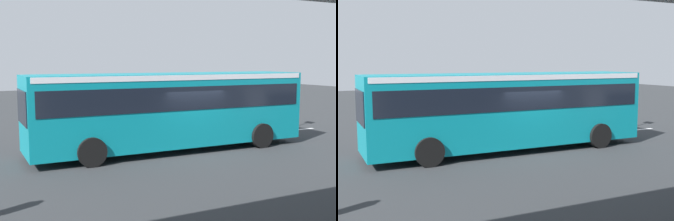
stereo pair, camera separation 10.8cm
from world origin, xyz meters
The scene contains 7 objects.
ground centered at (0.00, 0.00, 0.00)m, with size 80.00×80.00×0.00m, color #2D3033.
city_bus centered at (0.47, -0.67, 1.88)m, with size 11.54×2.85×3.15m.
traffic_sign centered at (-7.80, -2.75, 1.89)m, with size 0.08×0.60×2.80m.
lane_dash_leftmost centered at (-8.00, -2.23, 0.00)m, with size 2.00×0.20×0.01m, color silver.
lane_dash_left centered at (-4.00, -2.23, 0.00)m, with size 2.00×0.20×0.01m, color silver.
lane_dash_centre centered at (0.00, -2.23, 0.00)m, with size 2.00×0.20×0.01m, color silver.
lane_dash_right centered at (4.00, -2.23, 0.00)m, with size 2.00×0.20×0.01m, color silver.
Camera 2 is at (7.95, 14.56, 3.66)m, focal length 44.78 mm.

